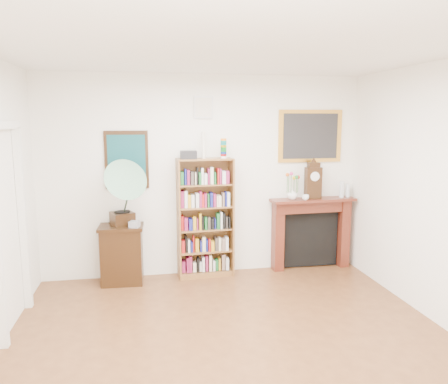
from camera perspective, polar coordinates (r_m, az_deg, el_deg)
The scene contains 15 objects.
room at distance 3.71m, azimuth 2.59°, elevation -2.78°, with size 4.51×5.01×2.81m.
door_casing at distance 5.01m, azimuth -26.27°, elevation -2.15°, with size 0.08×1.02×2.17m.
teal_poster at distance 6.04m, azimuth -12.59°, elevation 4.13°, with size 0.58×0.04×0.78m.
small_picture at distance 6.07m, azimuth -2.70°, elevation 10.98°, with size 0.26×0.04×0.30m.
gilt_painting at distance 6.46m, azimuth 11.19°, elevation 7.17°, with size 0.95×0.04×0.75m.
bookshelf at distance 6.06m, azimuth -2.46°, elevation -2.54°, with size 0.78×0.32×1.92m.
side_cabinet at distance 6.08m, azimuth -13.18°, elevation -7.93°, with size 0.58×0.42×0.79m, color black.
fireplace at distance 6.59m, azimuth 11.25°, elevation -4.53°, with size 1.26×0.35×1.06m.
gramophone at distance 5.78m, azimuth -13.35°, elevation 0.38°, with size 0.76×0.84×0.90m.
cd_stack at distance 5.84m, azimuth -11.62°, elevation -4.14°, with size 0.12×0.12×0.08m, color silver.
mantel_clock at distance 6.41m, azimuth 11.56°, elevation 1.39°, with size 0.23×0.13×0.53m.
flower_vase at distance 6.31m, azimuth 8.91°, elevation -0.28°, with size 0.15×0.15×0.15m, color white.
teacup at distance 6.30m, azimuth 10.59°, elevation -0.69°, with size 0.10×0.10×0.08m, color white.
bottle_left at distance 6.62m, azimuth 15.13°, elevation 0.34°, with size 0.07×0.07×0.24m, color silver.
bottle_right at distance 6.68m, azimuth 15.86°, elevation 0.22°, with size 0.06×0.06×0.20m, color silver.
Camera 1 is at (-0.82, -3.53, 2.18)m, focal length 35.00 mm.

